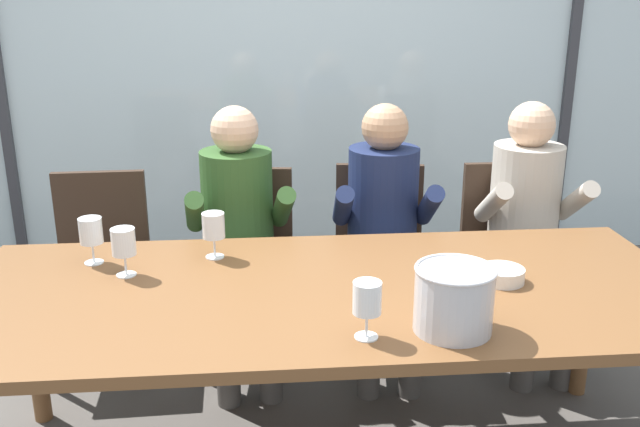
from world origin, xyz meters
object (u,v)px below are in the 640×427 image
(dining_table, at_px, (329,305))
(person_beige_jumper, at_px, (529,216))
(chair_left_of_center, at_px, (247,250))
(wine_glass_center_pour, at_px, (367,300))
(chair_right_of_center, at_px, (509,242))
(person_navy_polo, at_px, (384,220))
(tasting_bowl, at_px, (502,275))
(wine_glass_by_left_taster, at_px, (91,233))
(wine_glass_near_bucket, at_px, (123,243))
(chair_near_curtain, at_px, (101,255))
(ice_bucket_primary, at_px, (454,298))
(person_olive_shirt, at_px, (239,225))
(wine_glass_by_right_taster, at_px, (214,228))
(chair_center, at_px, (379,245))

(dining_table, bearing_deg, person_beige_jumper, 38.16)
(chair_left_of_center, xyz_separation_m, wine_glass_center_pour, (0.37, -1.28, 0.33))
(chair_right_of_center, xyz_separation_m, person_navy_polo, (-0.64, -0.13, 0.17))
(chair_left_of_center, relative_size, tasting_bowl, 5.85)
(wine_glass_by_left_taster, distance_m, wine_glass_near_bucket, 0.19)
(chair_left_of_center, bearing_deg, tasting_bowl, -39.91)
(chair_near_curtain, height_order, person_navy_polo, person_navy_polo)
(person_navy_polo, xyz_separation_m, person_beige_jumper, (0.67, -0.00, 0.00))
(dining_table, distance_m, wine_glass_near_bucket, 0.75)
(dining_table, distance_m, chair_near_curtain, 1.34)
(chair_near_curtain, relative_size, tasting_bowl, 5.85)
(wine_glass_center_pour, bearing_deg, ice_bucket_primary, 5.30)
(wine_glass_center_pour, bearing_deg, person_olive_shirt, 108.95)
(dining_table, height_order, person_olive_shirt, person_olive_shirt)
(tasting_bowl, xyz_separation_m, wine_glass_center_pour, (-0.53, -0.35, 0.09))
(wine_glass_by_left_taster, bearing_deg, person_beige_jumper, 14.93)
(chair_right_of_center, relative_size, person_navy_polo, 0.74)
(chair_right_of_center, height_order, person_olive_shirt, person_olive_shirt)
(chair_right_of_center, distance_m, person_beige_jumper, 0.22)
(ice_bucket_primary, bearing_deg, dining_table, 135.08)
(person_navy_polo, relative_size, wine_glass_by_right_taster, 6.95)
(person_navy_polo, distance_m, wine_glass_center_pour, 1.18)
(wine_glass_by_left_taster, bearing_deg, person_olive_shirt, 43.43)
(wine_glass_near_bucket, bearing_deg, chair_center, 36.52)
(person_navy_polo, bearing_deg, wine_glass_by_left_taster, -153.91)
(wine_glass_near_bucket, bearing_deg, chair_near_curtain, 109.29)
(person_olive_shirt, height_order, wine_glass_by_left_taster, person_olive_shirt)
(person_beige_jumper, bearing_deg, person_olive_shirt, -179.01)
(dining_table, bearing_deg, wine_glass_center_pour, -78.47)
(dining_table, relative_size, wine_glass_by_right_taster, 14.24)
(ice_bucket_primary, height_order, wine_glass_by_right_taster, ice_bucket_primary)
(wine_glass_by_left_taster, height_order, wine_glass_center_pour, same)
(chair_right_of_center, xyz_separation_m, wine_glass_by_right_taster, (-1.37, -0.60, 0.33))
(person_beige_jumper, bearing_deg, chair_right_of_center, 107.35)
(chair_left_of_center, height_order, chair_center, same)
(wine_glass_near_bucket, height_order, wine_glass_by_right_taster, same)
(dining_table, xyz_separation_m, tasting_bowl, (0.60, -0.00, 0.09))
(chair_left_of_center, xyz_separation_m, wine_glass_by_right_taster, (-0.11, -0.61, 0.33))
(wine_glass_by_right_taster, bearing_deg, person_olive_shirt, 80.48)
(chair_left_of_center, height_order, person_navy_polo, person_navy_polo)
(wine_glass_by_right_taster, bearing_deg, wine_glass_center_pour, -54.90)
(dining_table, distance_m, chair_center, 1.00)
(wine_glass_by_left_taster, xyz_separation_m, wine_glass_by_right_taster, (0.44, 0.02, 0.00))
(chair_center, bearing_deg, person_navy_polo, -82.81)
(chair_near_curtain, distance_m, person_olive_shirt, 0.68)
(wine_glass_center_pour, distance_m, wine_glass_by_right_taster, 0.82)
(wine_glass_center_pour, bearing_deg, chair_left_of_center, 105.98)
(chair_near_curtain, distance_m, wine_glass_by_left_taster, 0.71)
(wine_glass_near_bucket, bearing_deg, chair_left_of_center, 61.73)
(person_beige_jumper, xyz_separation_m, wine_glass_by_left_taster, (-1.84, -0.49, 0.15))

